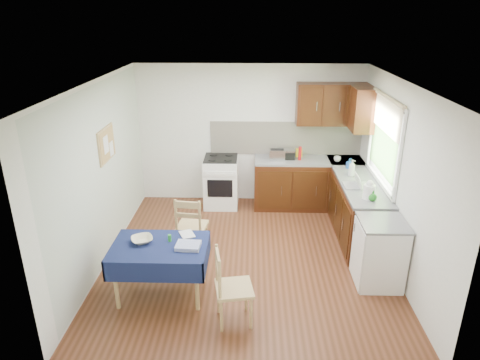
{
  "coord_description": "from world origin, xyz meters",
  "views": [
    {
      "loc": [
        0.05,
        -5.34,
        3.32
      ],
      "look_at": [
        -0.11,
        0.3,
        1.09
      ],
      "focal_mm": 32.0,
      "sensor_mm": 36.0,
      "label": 1
    }
  ],
  "objects_px": {
    "sandwich_press": "(286,154)",
    "dish_rack": "(357,185)",
    "dining_table": "(160,253)",
    "chair_near": "(230,285)",
    "kettle": "(369,191)",
    "toaster": "(277,155)",
    "chair_far": "(191,225)"
  },
  "relations": [
    {
      "from": "dining_table",
      "to": "kettle",
      "type": "relative_size",
      "value": 4.24
    },
    {
      "from": "toaster",
      "to": "kettle",
      "type": "distance_m",
      "value": 2.01
    },
    {
      "from": "chair_near",
      "to": "kettle",
      "type": "bearing_deg",
      "value": -61.27
    },
    {
      "from": "dining_table",
      "to": "sandwich_press",
      "type": "bearing_deg",
      "value": 70.73
    },
    {
      "from": "chair_far",
      "to": "chair_near",
      "type": "xyz_separation_m",
      "value": [
        0.63,
        -1.4,
        -0.01
      ]
    },
    {
      "from": "toaster",
      "to": "kettle",
      "type": "xyz_separation_m",
      "value": [
        1.19,
        -1.62,
        0.02
      ]
    },
    {
      "from": "sandwich_press",
      "to": "dish_rack",
      "type": "relative_size",
      "value": 0.7
    },
    {
      "from": "chair_near",
      "to": "toaster",
      "type": "bearing_deg",
      "value": -22.12
    },
    {
      "from": "chair_near",
      "to": "toaster",
      "type": "xyz_separation_m",
      "value": [
        0.66,
        3.1,
        0.51
      ]
    },
    {
      "from": "sandwich_press",
      "to": "kettle",
      "type": "bearing_deg",
      "value": -65.79
    },
    {
      "from": "dining_table",
      "to": "chair_far",
      "type": "distance_m",
      "value": 0.96
    },
    {
      "from": "sandwich_press",
      "to": "dish_rack",
      "type": "distance_m",
      "value": 1.61
    },
    {
      "from": "dish_rack",
      "to": "kettle",
      "type": "bearing_deg",
      "value": -102.7
    },
    {
      "from": "dish_rack",
      "to": "toaster",
      "type": "bearing_deg",
      "value": 114.45
    },
    {
      "from": "chair_near",
      "to": "sandwich_press",
      "type": "relative_size",
      "value": 3.26
    },
    {
      "from": "chair_near",
      "to": "toaster",
      "type": "relative_size",
      "value": 3.36
    },
    {
      "from": "toaster",
      "to": "sandwich_press",
      "type": "bearing_deg",
      "value": 25.94
    },
    {
      "from": "chair_far",
      "to": "kettle",
      "type": "relative_size",
      "value": 3.44
    },
    {
      "from": "chair_far",
      "to": "dish_rack",
      "type": "distance_m",
      "value": 2.52
    },
    {
      "from": "dining_table",
      "to": "dish_rack",
      "type": "height_order",
      "value": "dish_rack"
    },
    {
      "from": "toaster",
      "to": "sandwich_press",
      "type": "relative_size",
      "value": 0.97
    },
    {
      "from": "dining_table",
      "to": "kettle",
      "type": "distance_m",
      "value": 2.94
    },
    {
      "from": "toaster",
      "to": "kettle",
      "type": "bearing_deg",
      "value": -59.32
    },
    {
      "from": "chair_near",
      "to": "sandwich_press",
      "type": "height_order",
      "value": "sandwich_press"
    },
    {
      "from": "dining_table",
      "to": "chair_near",
      "type": "distance_m",
      "value": 1.0
    },
    {
      "from": "toaster",
      "to": "sandwich_press",
      "type": "xyz_separation_m",
      "value": [
        0.17,
        0.1,
        -0.02
      ]
    },
    {
      "from": "dish_rack",
      "to": "kettle",
      "type": "height_order",
      "value": "kettle"
    },
    {
      "from": "dining_table",
      "to": "toaster",
      "type": "xyz_separation_m",
      "value": [
        1.54,
        2.63,
        0.4
      ]
    },
    {
      "from": "toaster",
      "to": "chair_near",
      "type": "bearing_deg",
      "value": -107.62
    },
    {
      "from": "chair_near",
      "to": "kettle",
      "type": "xyz_separation_m",
      "value": [
        1.85,
        1.49,
        0.53
      ]
    },
    {
      "from": "sandwich_press",
      "to": "chair_near",
      "type": "bearing_deg",
      "value": -110.9
    },
    {
      "from": "chair_far",
      "to": "chair_near",
      "type": "bearing_deg",
      "value": 121.06
    }
  ]
}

